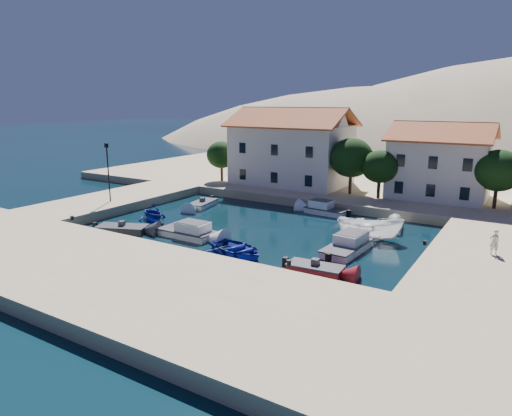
# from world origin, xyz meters

# --- Properties ---
(ground) EXTENTS (400.00, 400.00, 0.00)m
(ground) POSITION_xyz_m (0.00, 0.00, 0.00)
(ground) COLOR black
(ground) RESTS_ON ground
(quay_south) EXTENTS (52.00, 12.00, 1.00)m
(quay_south) POSITION_xyz_m (0.00, -6.00, 0.50)
(quay_south) COLOR tan
(quay_south) RESTS_ON ground
(quay_east) EXTENTS (11.00, 20.00, 1.00)m
(quay_east) POSITION_xyz_m (20.50, 10.00, 0.50)
(quay_east) COLOR tan
(quay_east) RESTS_ON ground
(quay_west) EXTENTS (8.00, 20.00, 1.00)m
(quay_west) POSITION_xyz_m (-19.00, 10.00, 0.50)
(quay_west) COLOR tan
(quay_west) RESTS_ON ground
(quay_north) EXTENTS (80.00, 36.00, 1.00)m
(quay_north) POSITION_xyz_m (2.00, 38.00, 0.50)
(quay_north) COLOR tan
(quay_north) RESTS_ON ground
(building_left) EXTENTS (14.70, 9.45, 9.70)m
(building_left) POSITION_xyz_m (-6.00, 28.00, 5.94)
(building_left) COLOR silver
(building_left) RESTS_ON quay_north
(building_mid) EXTENTS (10.50, 8.40, 8.30)m
(building_mid) POSITION_xyz_m (12.00, 29.00, 5.22)
(building_mid) COLOR silver
(building_mid) RESTS_ON quay_north
(trees) EXTENTS (37.30, 5.30, 6.45)m
(trees) POSITION_xyz_m (4.51, 25.46, 4.84)
(trees) COLOR #382314
(trees) RESTS_ON quay_north
(lamppost) EXTENTS (0.35, 0.25, 6.22)m
(lamppost) POSITION_xyz_m (-17.50, 8.00, 4.75)
(lamppost) COLOR black
(lamppost) RESTS_ON quay_west
(bollards) EXTENTS (29.36, 9.56, 0.30)m
(bollards) POSITION_xyz_m (2.80, 3.87, 1.15)
(bollards) COLOR black
(bollards) RESTS_ON ground
(motorboat_grey_sw) EXTENTS (4.88, 3.52, 1.25)m
(motorboat_grey_sw) POSITION_xyz_m (-9.93, 2.71, 0.29)
(motorboat_grey_sw) COLOR #39383D
(motorboat_grey_sw) RESTS_ON ground
(cabin_cruiser_south) EXTENTS (5.26, 2.30, 1.60)m
(cabin_cruiser_south) POSITION_xyz_m (-4.09, 4.72, 0.48)
(cabin_cruiser_south) COLOR white
(cabin_cruiser_south) RESTS_ON ground
(rowboat_south) EXTENTS (5.97, 4.93, 1.07)m
(rowboat_south) POSITION_xyz_m (2.12, 3.28, 0.00)
(rowboat_south) COLOR navy
(rowboat_south) RESTS_ON ground
(motorboat_red_se) EXTENTS (3.94, 2.00, 1.25)m
(motorboat_red_se) POSITION_xyz_m (9.07, 2.66, 0.29)
(motorboat_red_se) COLOR maroon
(motorboat_red_se) RESTS_ON ground
(cabin_cruiser_east) EXTENTS (2.58, 5.73, 1.60)m
(cabin_cruiser_east) POSITION_xyz_m (9.27, 8.16, 0.48)
(cabin_cruiser_east) COLOR white
(cabin_cruiser_east) RESTS_ON ground
(boat_east) EXTENTS (5.92, 3.47, 2.15)m
(boat_east) POSITION_xyz_m (9.72, 12.25, 0.00)
(boat_east) COLOR white
(boat_east) RESTS_ON ground
(motorboat_white_ne) EXTENTS (2.07, 3.40, 1.25)m
(motorboat_white_ne) POSITION_xyz_m (10.68, 16.26, 0.30)
(motorboat_white_ne) COLOR white
(motorboat_white_ne) RESTS_ON ground
(rowboat_west) EXTENTS (4.22, 3.92, 1.82)m
(rowboat_west) POSITION_xyz_m (-10.77, 7.48, 0.00)
(rowboat_west) COLOR navy
(rowboat_west) RESTS_ON ground
(motorboat_white_west) EXTENTS (2.65, 4.51, 1.25)m
(motorboat_white_west) POSITION_xyz_m (-10.07, 14.49, 0.29)
(motorboat_white_west) COLOR white
(motorboat_white_west) RESTS_ON ground
(cabin_cruiser_north) EXTENTS (4.56, 2.26, 1.60)m
(cabin_cruiser_north) POSITION_xyz_m (2.99, 18.67, 0.48)
(cabin_cruiser_north) COLOR white
(cabin_cruiser_north) RESTS_ON ground
(pedestrian) EXTENTS (0.79, 0.69, 1.81)m
(pedestrian) POSITION_xyz_m (19.27, 10.31, 1.90)
(pedestrian) COLOR silver
(pedestrian) RESTS_ON quay_east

